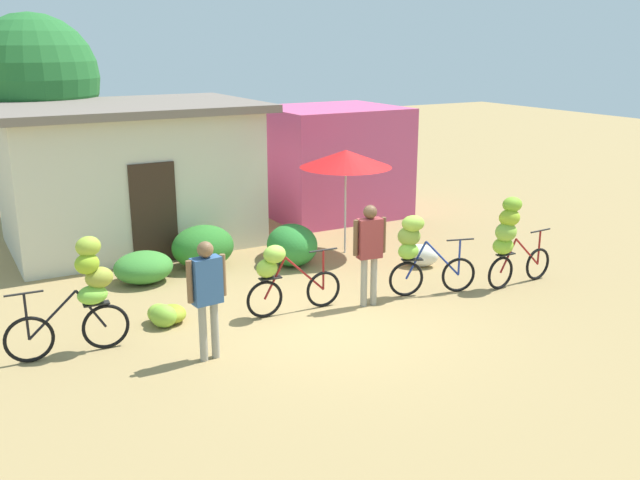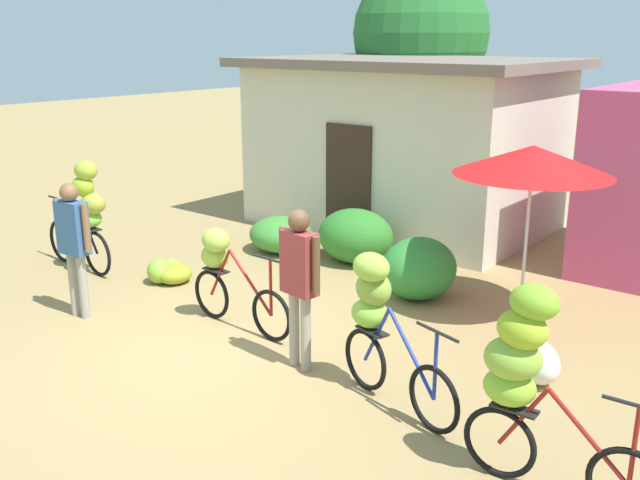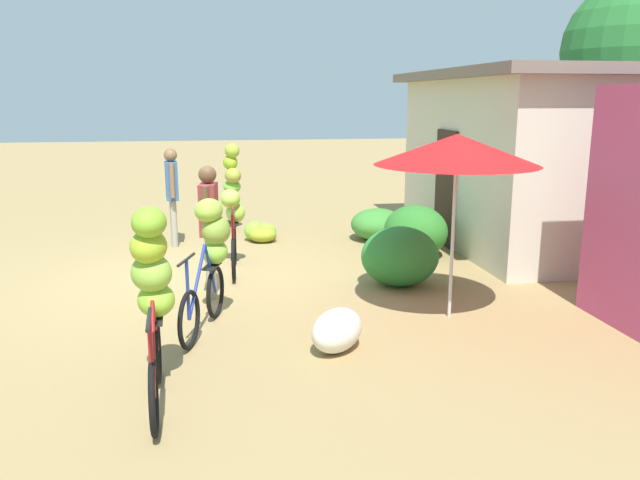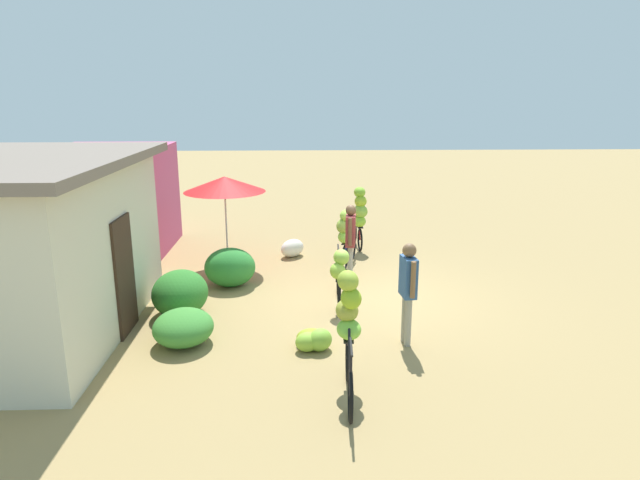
# 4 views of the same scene
# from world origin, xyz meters

# --- Properties ---
(ground_plane) EXTENTS (60.00, 60.00, 0.00)m
(ground_plane) POSITION_xyz_m (0.00, 0.00, 0.00)
(ground_plane) COLOR #9A7F4F
(building_low) EXTENTS (5.45, 3.92, 3.00)m
(building_low) POSITION_xyz_m (-1.50, 6.01, 1.52)
(building_low) COLOR beige
(building_low) RESTS_ON ground
(tree_behind_building) EXTENTS (2.90, 2.90, 4.89)m
(tree_behind_building) POSITION_xyz_m (-2.84, 8.62, 3.41)
(tree_behind_building) COLOR brown
(tree_behind_building) RESTS_ON ground
(hedge_bush_front_left) EXTENTS (1.07, 0.98, 0.57)m
(hedge_bush_front_left) POSITION_xyz_m (-2.06, 3.23, 0.29)
(hedge_bush_front_left) COLOR #3C8633
(hedge_bush_front_left) RESTS_ON ground
(hedge_bush_front_right) EXTENTS (1.22, 1.02, 0.84)m
(hedge_bush_front_right) POSITION_xyz_m (-0.80, 3.54, 0.42)
(hedge_bush_front_right) COLOR #2D7628
(hedge_bush_front_right) RESTS_ON ground
(hedge_bush_mid) EXTENTS (0.97, 1.07, 0.82)m
(hedge_bush_mid) POSITION_xyz_m (0.77, 2.81, 0.41)
(hedge_bush_mid) COLOR #2D7E31
(hedge_bush_mid) RESTS_ON ground
(market_umbrella) EXTENTS (1.87, 1.87, 2.15)m
(market_umbrella) POSITION_xyz_m (2.12, 3.03, 1.97)
(market_umbrella) COLOR beige
(market_umbrella) RESTS_ON ground
(bicycle_leftmost) EXTENTS (1.69, 0.39, 1.69)m
(bicycle_leftmost) POSITION_xyz_m (-3.55, 0.66, 0.94)
(bicycle_leftmost) COLOR black
(bicycle_leftmost) RESTS_ON ground
(bicycle_near_pile) EXTENTS (1.66, 0.40, 1.19)m
(bicycle_near_pile) POSITION_xyz_m (-0.57, 0.59, 0.69)
(bicycle_near_pile) COLOR black
(bicycle_near_pile) RESTS_ON ground
(bicycle_center_loaded) EXTENTS (1.54, 0.63, 1.44)m
(bicycle_center_loaded) POSITION_xyz_m (1.86, 0.26, 0.86)
(bicycle_center_loaded) COLOR black
(bicycle_center_loaded) RESTS_ON ground
(bicycle_by_shop) EXTENTS (1.57, 0.47, 1.66)m
(bicycle_by_shop) POSITION_xyz_m (3.52, -0.22, 0.97)
(bicycle_by_shop) COLOR black
(bicycle_by_shop) RESTS_ON ground
(banana_pile_on_ground) EXTENTS (0.70, 0.72, 0.36)m
(banana_pile_on_ground) POSITION_xyz_m (-2.31, 1.11, 0.16)
(banana_pile_on_ground) COLOR olive
(banana_pile_on_ground) RESTS_ON ground
(produce_sack) EXTENTS (0.82, 0.79, 0.44)m
(produce_sack) POSITION_xyz_m (2.92, 1.52, 0.22)
(produce_sack) COLOR silver
(produce_sack) RESTS_ON ground
(person_vendor) EXTENTS (0.58, 0.24, 1.70)m
(person_vendor) POSITION_xyz_m (-2.17, -0.40, 1.04)
(person_vendor) COLOR gray
(person_vendor) RESTS_ON ground
(person_bystander) EXTENTS (0.58, 0.25, 1.72)m
(person_bystander) POSITION_xyz_m (0.89, 0.25, 1.06)
(person_bystander) COLOR gray
(person_bystander) RESTS_ON ground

